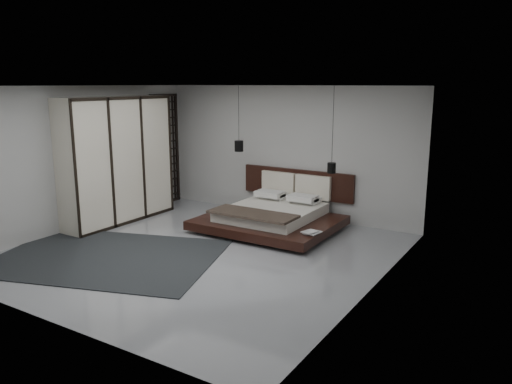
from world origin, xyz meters
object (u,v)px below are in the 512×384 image
Objects in this scene: lattice_screen at (165,150)px; bed at (273,215)px; rug at (107,257)px; pendant_left at (239,146)px; pendant_right at (332,167)px; wardrobe at (117,160)px.

lattice_screen is 3.46m from bed.
bed reaches higher than rug.
rug is at bearing -97.65° from pendant_left.
pendant_right is (4.32, -0.15, -0.03)m from lattice_screen.
pendant_right is 0.45× the size of rug.
pendant_right is 4.39m from rug.
lattice_screen is 1.90× the size of pendant_left.
rug is (1.75, -3.48, -1.29)m from lattice_screen.
bed is 3.40m from wardrobe.
pendant_left is 0.38× the size of rug.
pendant_right is at bearing 21.49° from wardrobe.
lattice_screen is 4.10m from rug.
wardrobe is at bearing 130.87° from rug.
pendant_left is (-1.06, 0.39, 1.27)m from bed.
pendant_left is 2.14m from pendant_right.
pendant_right is (2.12, 0.00, -0.27)m from pendant_left.
lattice_screen is at bearing 116.70° from rug.
pendant_right is at bearing 20.04° from bed.
lattice_screen is 1.77m from wardrobe.
pendant_left reaches higher than wardrobe.
pendant_left is 0.52× the size of wardrobe.
lattice_screen is at bearing 178.06° from pendant_right.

